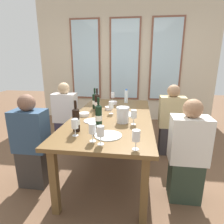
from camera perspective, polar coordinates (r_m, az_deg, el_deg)
ground_plane at (r=2.85m, az=-0.02°, el=-15.49°), size 12.00×12.00×0.00m
back_wall_with_windows at (r=4.70m, az=3.88°, el=15.32°), size 4.23×0.10×2.90m
dining_table at (r=2.57m, az=-0.02°, el=-2.62°), size 1.03×2.10×0.74m
white_plate_0 at (r=2.34m, az=-5.78°, el=-2.66°), size 0.22×0.22×0.01m
white_plate_1 at (r=2.61m, az=4.93°, el=-0.67°), size 0.24×0.24×0.01m
white_plate_2 at (r=1.89m, az=-1.17°, el=-7.05°), size 0.27×0.27×0.01m
metal_pitcher at (r=2.26m, az=3.26°, el=-0.83°), size 0.16×0.16×0.19m
wine_bottle_0 at (r=2.76m, az=-4.49°, el=2.94°), size 0.08×0.08×0.33m
wine_bottle_1 at (r=2.11m, az=-4.05°, el=-1.11°), size 0.08×0.08×0.33m
wine_bottle_2 at (r=2.91m, az=-5.18°, el=3.40°), size 0.08×0.08×0.32m
wine_bottle_3 at (r=2.01m, az=-10.76°, el=-2.23°), size 0.08×0.08×0.33m
tasting_bowl_0 at (r=2.57m, az=-8.43°, el=-0.68°), size 0.14×0.14×0.04m
tasting_bowl_1 at (r=3.21m, az=0.31°, el=2.84°), size 0.14×0.14×0.05m
tasting_bowl_2 at (r=2.85m, az=-1.05°, el=1.16°), size 0.11×0.11×0.05m
water_bottle at (r=3.30m, az=4.29°, el=4.74°), size 0.06×0.06×0.24m
wine_glass_0 at (r=2.61m, az=-0.26°, el=2.06°), size 0.07×0.07×0.17m
wine_glass_1 at (r=1.59m, az=7.26°, el=-7.20°), size 0.07×0.07×0.17m
wine_glass_2 at (r=1.74m, az=-5.92°, el=-5.09°), size 0.07×0.07×0.17m
wine_glass_3 at (r=1.68m, az=-3.48°, el=-6.07°), size 0.07×0.07×0.17m
wine_glass_4 at (r=2.20m, az=6.57°, el=-0.83°), size 0.07×0.07×0.17m
wine_glass_5 at (r=1.89m, az=-11.14°, el=-3.71°), size 0.07×0.07×0.17m
wine_glass_6 at (r=3.35m, az=0.24°, el=5.11°), size 0.07×0.07×0.17m
seated_person_0 at (r=2.42m, az=-23.04°, el=-8.83°), size 0.38×0.24×1.11m
seated_person_1 at (r=2.15m, az=21.78°, el=-11.75°), size 0.38×0.24×1.11m
seated_person_2 at (r=3.31m, az=-13.79°, el=-1.46°), size 0.38×0.24×1.11m
seated_person_3 at (r=3.11m, az=17.33°, el=-2.85°), size 0.38×0.24×1.11m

